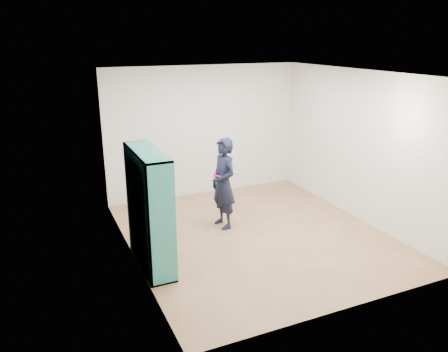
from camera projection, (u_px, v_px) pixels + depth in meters
name	position (u px, v px, depth m)	size (l,w,h in m)	color
floor	(256.00, 235.00, 7.19)	(4.50, 4.50, 0.00)	olive
ceiling	(260.00, 73.00, 6.39)	(4.50, 4.50, 0.00)	white
wall_left	(130.00, 175.00, 6.01)	(0.02, 4.50, 2.60)	silver
wall_right	(359.00, 146.00, 7.57)	(0.02, 4.50, 2.60)	silver
wall_back	(204.00, 131.00, 8.75)	(4.00, 0.02, 2.60)	silver
wall_front	(354.00, 208.00, 4.83)	(4.00, 0.02, 2.60)	silver
bookshelf	(148.00, 212.00, 6.01)	(0.37, 1.26, 1.68)	teal
person	(224.00, 183.00, 7.29)	(0.44, 0.61, 1.55)	black
smartphone	(214.00, 178.00, 7.25)	(0.02, 0.08, 0.12)	silver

